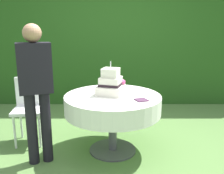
% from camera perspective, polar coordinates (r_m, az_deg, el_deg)
% --- Properties ---
extents(ground_plane, '(20.00, 20.00, 0.00)m').
position_cam_1_polar(ground_plane, '(3.34, 0.22, -14.26)').
color(ground_plane, '#547A3D').
extents(foliage_hedge, '(6.32, 0.45, 2.74)m').
position_cam_1_polar(foliage_hedge, '(5.13, 0.18, 11.61)').
color(foliage_hedge, '#234C19').
rests_on(foliage_hedge, ground_plane).
extents(cake_table, '(1.19, 1.19, 0.74)m').
position_cam_1_polar(cake_table, '(3.10, 0.23, -4.07)').
color(cake_table, '#4C4C51').
rests_on(cake_table, ground_plane).
extents(wedding_cake, '(0.38, 0.38, 0.42)m').
position_cam_1_polar(wedding_cake, '(3.08, -0.19, 0.69)').
color(wedding_cake, silver).
rests_on(wedding_cake, cake_table).
extents(serving_plate_near, '(0.12, 0.12, 0.01)m').
position_cam_1_polar(serving_plate_near, '(2.65, 1.72, -4.32)').
color(serving_plate_near, white).
rests_on(serving_plate_near, cake_table).
extents(serving_plate_far, '(0.11, 0.11, 0.01)m').
position_cam_1_polar(serving_plate_far, '(2.70, 5.02, -4.01)').
color(serving_plate_far, white).
rests_on(serving_plate_far, cake_table).
extents(serving_plate_left, '(0.11, 0.11, 0.01)m').
position_cam_1_polar(serving_plate_left, '(3.41, 5.21, -0.22)').
color(serving_plate_left, white).
rests_on(serving_plate_left, cake_table).
extents(napkin_stack, '(0.17, 0.17, 0.01)m').
position_cam_1_polar(napkin_stack, '(2.87, 6.80, -2.95)').
color(napkin_stack, '#4C2D47').
rests_on(napkin_stack, cake_table).
extents(garden_chair, '(0.43, 0.43, 0.89)m').
position_cam_1_polar(garden_chair, '(3.60, -18.27, -3.58)').
color(garden_chair, white).
rests_on(garden_chair, ground_plane).
extents(standing_person, '(0.41, 0.31, 1.60)m').
position_cam_1_polar(standing_person, '(2.88, -16.95, 0.30)').
color(standing_person, black).
rests_on(standing_person, ground_plane).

